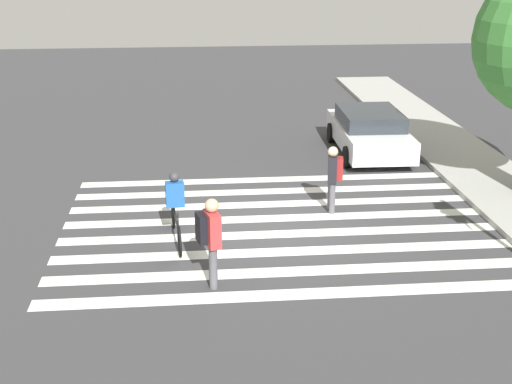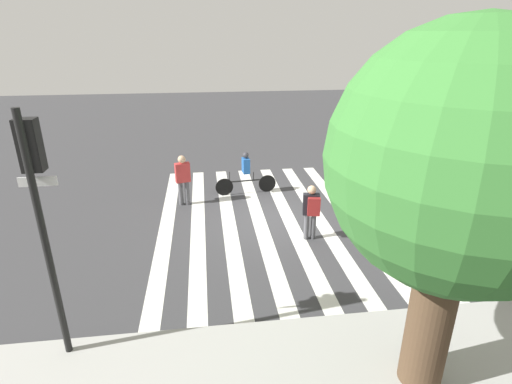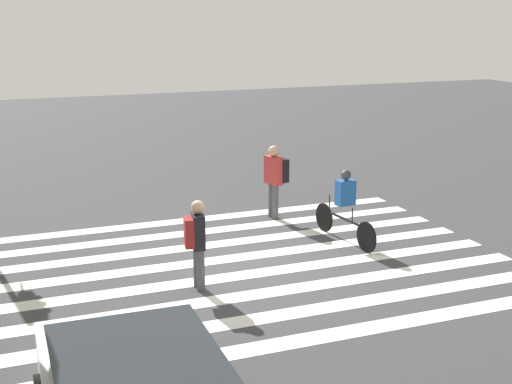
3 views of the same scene
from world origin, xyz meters
TOP-DOWN VIEW (x-y plane):
  - ground_plane at (0.00, 0.00)m, footprint 60.00×60.00m
  - crosswalk_stripes at (0.00, 0.00)m, footprint 7.28×10.00m
  - pedestrian_child_with_backpack at (-0.82, 1.46)m, footprint 0.49×0.44m
  - pedestrian_adult_yellow_jacket at (2.90, -1.65)m, footprint 0.54×0.50m
  - cyclist_mid_street at (0.65, -2.35)m, footprint 2.29×0.42m

SIDE VIEW (x-z plane):
  - ground_plane at x=0.00m, z-range 0.00..0.00m
  - crosswalk_stripes at x=0.00m, z-range 0.00..0.01m
  - cyclist_mid_street at x=0.65m, z-range 0.06..1.67m
  - pedestrian_child_with_backpack at x=-0.82m, z-range 0.14..1.81m
  - pedestrian_adult_yellow_jacket at x=2.90m, z-range 0.15..1.94m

